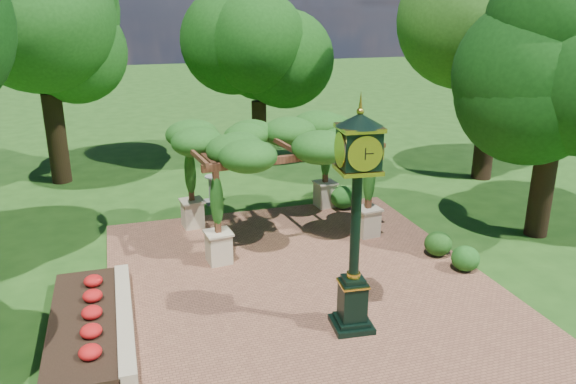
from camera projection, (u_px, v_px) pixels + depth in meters
name	position (u px, v px, depth m)	size (l,w,h in m)	color
ground	(318.00, 306.00, 13.95)	(120.00, 120.00, 0.00)	#1E4714
brick_plaza	(305.00, 287.00, 14.85)	(10.00, 12.00, 0.04)	brown
border_wall	(125.00, 318.00, 13.05)	(0.35, 5.00, 0.40)	#C6B793
flower_bed	(84.00, 325.00, 12.80)	(1.50, 5.00, 0.36)	red
pedestal_clock	(356.00, 205.00, 12.04)	(1.10, 1.10, 5.11)	black
pergola	(278.00, 144.00, 17.54)	(6.11, 4.22, 3.61)	beige
sundial	(213.00, 191.00, 20.99)	(0.62, 0.62, 1.07)	gray
shrub_front	(465.00, 258.00, 15.66)	(0.79, 0.79, 0.71)	#1C5518
shrub_mid	(438.00, 244.00, 16.59)	(0.81, 0.81, 0.73)	#1B4814
shrub_back	(343.00, 197.00, 20.39)	(0.91, 0.91, 0.82)	#23641D
tree_west_far	(41.00, 19.00, 21.57)	(5.24, 5.24, 9.55)	black
tree_north	(258.00, 55.00, 25.75)	(4.30, 4.30, 7.12)	black
tree_east_near	(561.00, 64.00, 16.55)	(4.20, 4.20, 7.95)	black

